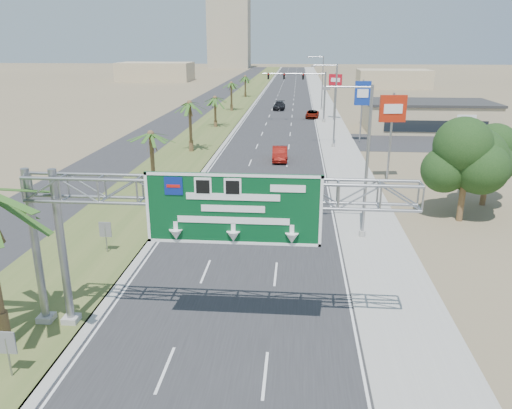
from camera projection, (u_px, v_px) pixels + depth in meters
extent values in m
cube|color=#28282B|center=(285.00, 98.00, 117.32)|extent=(12.00, 300.00, 0.02)
cube|color=#9E9B93|center=(322.00, 98.00, 116.63)|extent=(4.00, 300.00, 0.10)
cube|color=#495B28|center=(243.00, 97.00, 118.09)|extent=(7.00, 300.00, 0.12)
cube|color=#28282B|center=(214.00, 97.00, 118.66)|extent=(8.00, 300.00, 0.02)
cylinder|color=gray|center=(62.00, 250.00, 22.00)|extent=(0.36, 0.36, 7.40)
cylinder|color=gray|center=(36.00, 250.00, 22.10)|extent=(0.36, 0.36, 7.40)
cube|color=#9E9B93|center=(71.00, 320.00, 23.09)|extent=(0.70, 0.70, 0.40)
cube|color=#9E9B93|center=(47.00, 319.00, 23.18)|extent=(0.70, 0.70, 0.40)
cube|color=#07421E|center=(233.00, 209.00, 20.23)|extent=(7.20, 0.12, 3.00)
cube|color=navy|center=(173.00, 186.00, 20.05)|extent=(0.75, 0.03, 0.75)
cone|color=white|center=(233.00, 236.00, 20.51)|extent=(0.56, 0.56, 0.45)
cylinder|color=brown|center=(4.00, 330.00, 21.15)|extent=(0.54, 0.54, 1.68)
cylinder|color=brown|center=(153.00, 162.00, 43.40)|extent=(0.36, 0.36, 5.00)
cylinder|color=brown|center=(154.00, 183.00, 43.99)|extent=(0.54, 0.54, 1.20)
cylinder|color=brown|center=(190.00, 128.00, 58.43)|extent=(0.36, 0.36, 5.80)
cylinder|color=brown|center=(191.00, 146.00, 59.12)|extent=(0.54, 0.54, 1.39)
cylinder|color=brown|center=(215.00, 113.00, 75.69)|extent=(0.36, 0.36, 4.50)
cylinder|color=brown|center=(216.00, 124.00, 76.22)|extent=(0.54, 0.54, 1.08)
cylinder|color=brown|center=(231.00, 97.00, 93.58)|extent=(0.36, 0.36, 5.20)
cylinder|color=brown|center=(232.00, 108.00, 94.19)|extent=(0.54, 0.54, 1.25)
cylinder|color=brown|center=(245.00, 87.00, 117.33)|extent=(0.36, 0.36, 4.80)
cylinder|color=brown|center=(245.00, 95.00, 117.89)|extent=(0.54, 0.54, 1.15)
cylinder|color=gray|center=(367.00, 165.00, 31.81)|extent=(0.20, 0.20, 10.00)
cylinder|color=gray|center=(349.00, 87.00, 30.41)|extent=(2.80, 0.12, 0.12)
cube|color=slate|center=(326.00, 88.00, 30.55)|extent=(0.50, 0.22, 0.18)
cylinder|color=#9E9B93|center=(362.00, 234.00, 33.28)|extent=(0.44, 0.44, 0.50)
cylinder|color=gray|center=(335.00, 107.00, 60.23)|extent=(0.20, 0.20, 10.00)
cylinder|color=gray|center=(325.00, 65.00, 58.83)|extent=(2.80, 0.12, 0.12)
cube|color=slate|center=(313.00, 66.00, 58.97)|extent=(0.50, 0.22, 0.18)
cylinder|color=#9E9B93|center=(333.00, 146.00, 61.70)|extent=(0.44, 0.44, 0.50)
cylinder|color=gray|center=(322.00, 83.00, 94.33)|extent=(0.20, 0.20, 10.00)
cylinder|color=gray|center=(316.00, 57.00, 92.94)|extent=(2.80, 0.12, 0.12)
cube|color=slate|center=(308.00, 57.00, 93.08)|extent=(0.50, 0.22, 0.18)
cylinder|color=#9E9B93|center=(321.00, 109.00, 95.81)|extent=(0.44, 0.44, 0.50)
cylinder|color=gray|center=(325.00, 98.00, 79.51)|extent=(0.28, 0.28, 8.00)
cylinder|color=gray|center=(294.00, 74.00, 78.76)|extent=(10.00, 0.18, 0.18)
cube|color=black|center=(303.00, 76.00, 78.57)|extent=(0.32, 0.18, 0.95)
cube|color=black|center=(284.00, 76.00, 78.81)|extent=(0.32, 0.18, 0.95)
cube|color=black|center=(268.00, 76.00, 79.01)|extent=(0.32, 0.18, 0.95)
sphere|color=red|center=(303.00, 75.00, 78.37)|extent=(0.22, 0.22, 0.22)
imported|color=black|center=(325.00, 78.00, 78.58)|extent=(0.16, 0.16, 0.60)
cylinder|color=#9E9B93|center=(324.00, 121.00, 80.66)|extent=(0.56, 0.56, 0.60)
cube|color=tan|center=(427.00, 117.00, 73.27)|extent=(18.00, 10.00, 4.00)
cylinder|color=brown|center=(462.00, 195.00, 35.95)|extent=(0.44, 0.44, 3.90)
sphere|color=black|center=(467.00, 160.00, 35.14)|extent=(4.50, 4.50, 4.50)
cylinder|color=brown|center=(485.00, 185.00, 39.59)|extent=(0.44, 0.44, 3.30)
sphere|color=black|center=(489.00, 158.00, 38.91)|extent=(3.50, 3.50, 3.50)
cylinder|color=gray|center=(9.00, 358.00, 19.13)|extent=(0.08, 0.08, 1.80)
cube|color=slate|center=(6.00, 343.00, 18.91)|extent=(0.75, 0.06, 0.95)
cylinder|color=gray|center=(106.00, 240.00, 30.55)|extent=(0.08, 0.08, 1.80)
cube|color=slate|center=(105.00, 229.00, 30.34)|extent=(0.75, 0.06, 0.95)
cube|color=tan|center=(229.00, 31.00, 247.05)|extent=(20.00, 16.00, 35.00)
cube|color=tan|center=(156.00, 72.00, 167.32)|extent=(24.00, 14.00, 6.00)
cube|color=tan|center=(393.00, 79.00, 142.59)|extent=(20.00, 12.00, 5.00)
imported|color=black|center=(205.00, 187.00, 42.05)|extent=(2.42, 4.87, 1.59)
imported|color=#670E09|center=(280.00, 154.00, 54.71)|extent=(1.81, 4.74, 1.54)
imported|color=gray|center=(312.00, 114.00, 85.72)|extent=(2.50, 4.81, 1.29)
imported|color=black|center=(279.00, 106.00, 96.14)|extent=(2.33, 5.36, 1.53)
cylinder|color=gray|center=(390.00, 138.00, 45.55)|extent=(0.20, 0.20, 8.18)
cube|color=#B7230E|center=(393.00, 109.00, 44.71)|extent=(2.42, 0.57, 2.40)
cube|color=white|center=(393.00, 109.00, 44.54)|extent=(1.67, 0.23, 0.84)
cylinder|color=gray|center=(361.00, 112.00, 63.64)|extent=(0.20, 0.20, 8.01)
cube|color=navy|center=(363.00, 93.00, 62.92)|extent=(2.01, 0.37, 3.00)
cube|color=white|center=(363.00, 93.00, 62.75)|extent=(1.40, 0.09, 1.05)
cylinder|color=gray|center=(335.00, 97.00, 82.27)|extent=(0.20, 0.20, 7.69)
cube|color=red|center=(335.00, 80.00, 81.42)|extent=(2.13, 1.16, 1.80)
cube|color=white|center=(336.00, 80.00, 81.25)|extent=(1.42, 0.66, 0.63)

